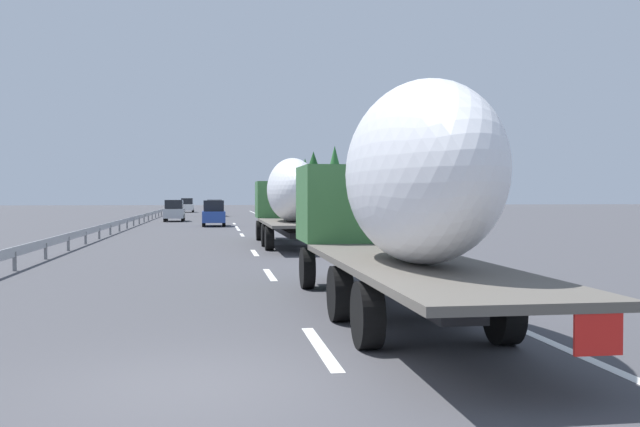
{
  "coord_description": "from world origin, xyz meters",
  "views": [
    {
      "loc": [
        -8.74,
        -0.19,
        2.35
      ],
      "look_at": [
        21.26,
        -4.67,
        1.58
      ],
      "focal_mm": 39.66,
      "sensor_mm": 36.0,
      "label": 1
    }
  ],
  "objects_px": {
    "car_black_suv": "(215,208)",
    "car_silver_hatch": "(174,211)",
    "car_white_van": "(187,205)",
    "car_blue_sedan": "(214,213)",
    "truck_trailing": "(397,193)",
    "road_sign": "(300,198)",
    "truck_lead": "(289,197)"
  },
  "relations": [
    {
      "from": "car_black_suv",
      "to": "car_silver_hatch",
      "type": "bearing_deg",
      "value": 167.1
    },
    {
      "from": "car_white_van",
      "to": "car_blue_sedan",
      "type": "bearing_deg",
      "value": -175.37
    },
    {
      "from": "truck_trailing",
      "to": "car_silver_hatch",
      "type": "height_order",
      "value": "truck_trailing"
    },
    {
      "from": "truck_trailing",
      "to": "car_white_van",
      "type": "xyz_separation_m",
      "value": [
        88.49,
        7.26,
        -1.42
      ]
    },
    {
      "from": "car_white_van",
      "to": "road_sign",
      "type": "distance_m",
      "value": 48.25
    },
    {
      "from": "car_blue_sedan",
      "to": "car_black_suv",
      "type": "bearing_deg",
      "value": -0.1
    },
    {
      "from": "truck_trailing",
      "to": "car_black_suv",
      "type": "height_order",
      "value": "truck_trailing"
    },
    {
      "from": "car_blue_sedan",
      "to": "truck_trailing",
      "type": "bearing_deg",
      "value": -175.24
    },
    {
      "from": "car_white_van",
      "to": "road_sign",
      "type": "bearing_deg",
      "value": -167.6
    },
    {
      "from": "truck_lead",
      "to": "car_black_suv",
      "type": "relative_size",
      "value": 3.02
    },
    {
      "from": "road_sign",
      "to": "car_black_suv",
      "type": "bearing_deg",
      "value": 13.53
    },
    {
      "from": "car_black_suv",
      "to": "truck_lead",
      "type": "bearing_deg",
      "value": -175.97
    },
    {
      "from": "road_sign",
      "to": "truck_trailing",
      "type": "bearing_deg",
      "value": 175.72
    },
    {
      "from": "truck_lead",
      "to": "car_white_van",
      "type": "distance_m",
      "value": 69.18
    },
    {
      "from": "car_white_van",
      "to": "road_sign",
      "type": "xyz_separation_m",
      "value": [
        -47.11,
        -10.36,
        1.16
      ]
    },
    {
      "from": "truck_lead",
      "to": "road_sign",
      "type": "relative_size",
      "value": 4.11
    },
    {
      "from": "car_silver_hatch",
      "to": "car_black_suv",
      "type": "height_order",
      "value": "car_silver_hatch"
    },
    {
      "from": "car_silver_hatch",
      "to": "car_white_van",
      "type": "relative_size",
      "value": 0.9
    },
    {
      "from": "truck_trailing",
      "to": "car_blue_sedan",
      "type": "distance_m",
      "value": 42.02
    },
    {
      "from": "car_black_suv",
      "to": "car_white_van",
      "type": "xyz_separation_m",
      "value": [
        19.93,
        3.82,
        0.04
      ]
    },
    {
      "from": "car_black_suv",
      "to": "road_sign",
      "type": "bearing_deg",
      "value": -166.47
    },
    {
      "from": "truck_lead",
      "to": "car_black_suv",
      "type": "distance_m",
      "value": 49.0
    },
    {
      "from": "car_silver_hatch",
      "to": "car_black_suv",
      "type": "bearing_deg",
      "value": -12.9
    },
    {
      "from": "truck_trailing",
      "to": "car_silver_hatch",
      "type": "relative_size",
      "value": 3.1
    },
    {
      "from": "truck_lead",
      "to": "car_white_van",
      "type": "relative_size",
      "value": 2.71
    },
    {
      "from": "car_blue_sedan",
      "to": "car_white_van",
      "type": "xyz_separation_m",
      "value": [
        46.64,
        3.77,
        0.0
      ]
    },
    {
      "from": "car_white_van",
      "to": "truck_trailing",
      "type": "bearing_deg",
      "value": -175.31
    },
    {
      "from": "car_white_van",
      "to": "road_sign",
      "type": "height_order",
      "value": "road_sign"
    },
    {
      "from": "car_white_van",
      "to": "truck_lead",
      "type": "bearing_deg",
      "value": -173.97
    },
    {
      "from": "car_black_suv",
      "to": "road_sign",
      "type": "xyz_separation_m",
      "value": [
        -27.18,
        -6.54,
        1.2
      ]
    },
    {
      "from": "truck_lead",
      "to": "car_blue_sedan",
      "type": "xyz_separation_m",
      "value": [
        22.15,
        3.49,
        -1.31
      ]
    },
    {
      "from": "truck_trailing",
      "to": "car_white_van",
      "type": "height_order",
      "value": "truck_trailing"
    }
  ]
}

